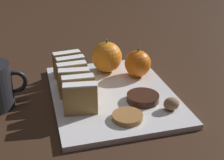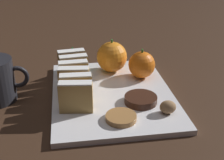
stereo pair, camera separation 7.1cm
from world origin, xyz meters
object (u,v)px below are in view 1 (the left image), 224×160
object	(u,v)px
orange_near	(138,64)
orange_far	(107,57)
walnut	(171,104)
chocolate_cookie	(143,98)

from	to	relation	value
orange_near	orange_far	bearing A→B (deg)	144.48
orange_near	walnut	world-z (taller)	orange_near
chocolate_cookie	orange_far	bearing A→B (deg)	101.87
walnut	orange_far	bearing A→B (deg)	109.95
orange_far	chocolate_cookie	size ratio (longest dim) A/B	1.23
orange_far	orange_near	bearing A→B (deg)	-35.52
walnut	chocolate_cookie	bearing A→B (deg)	132.14
chocolate_cookie	orange_near	bearing A→B (deg)	76.01
orange_far	chocolate_cookie	bearing A→B (deg)	-78.13
orange_near	walnut	bearing A→B (deg)	-85.70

